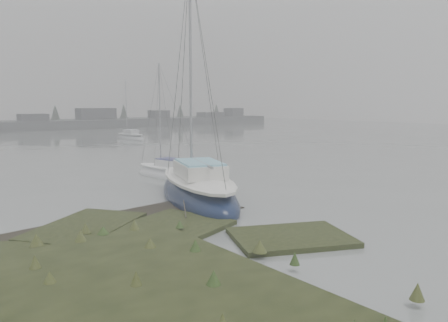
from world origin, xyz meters
TOP-DOWN VIEW (x-y plane):
  - ground at (0.00, 30.00)m, footprint 160.00×160.00m
  - far_shoreline at (26.84, 61.90)m, footprint 60.00×8.00m
  - sailboat_main at (1.49, 5.80)m, footprint 5.12×8.30m
  - sailboat_white at (3.62, 11.64)m, footprint 2.55×5.08m
  - sailboat_far_b at (13.79, 36.47)m, footprint 2.02×5.24m

SIDE VIEW (x-z plane):
  - ground at x=0.00m, z-range 0.00..0.00m
  - sailboat_white at x=3.62m, z-range -3.21..3.64m
  - sailboat_far_b at x=13.79m, z-range -3.41..3.86m
  - sailboat_main at x=1.49m, z-range -5.22..5.91m
  - far_shoreline at x=26.84m, z-range -1.22..2.93m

